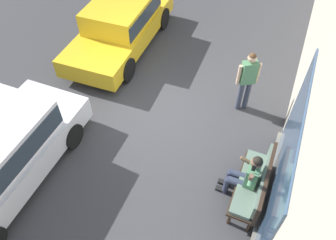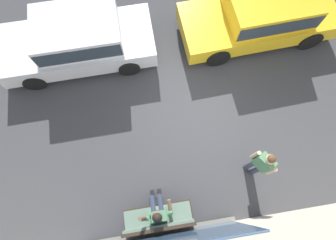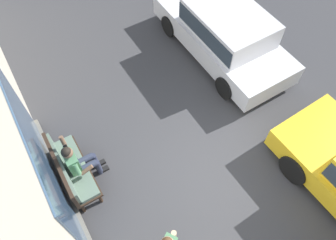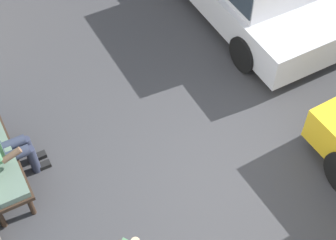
# 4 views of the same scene
# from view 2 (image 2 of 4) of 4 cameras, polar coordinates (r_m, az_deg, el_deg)

# --- Properties ---
(ground_plane) EXTENTS (60.00, 60.00, 0.00)m
(ground_plane) POSITION_cam_2_polar(r_m,az_deg,el_deg) (7.48, 6.23, 3.58)
(ground_plane) COLOR #38383A
(bench) EXTENTS (1.60, 0.55, 1.00)m
(bench) POSITION_cam_2_polar(r_m,az_deg,el_deg) (6.34, -2.05, -21.23)
(bench) COLOR #332319
(bench) RESTS_ON ground_plane
(person_on_phone) EXTENTS (0.73, 0.74, 1.33)m
(person_on_phone) POSITION_cam_2_polar(r_m,az_deg,el_deg) (6.20, -2.33, -19.25)
(person_on_phone) COLOR #2D3347
(person_on_phone) RESTS_ON ground_plane
(parked_car_near) EXTENTS (4.58, 2.03, 1.44)m
(parked_car_near) POSITION_cam_2_polar(r_m,az_deg,el_deg) (8.46, 20.06, 20.88)
(parked_car_near) COLOR gold
(parked_car_near) RESTS_ON ground_plane
(parked_car_mid) EXTENTS (4.31, 1.89, 1.46)m
(parked_car_mid) POSITION_cam_2_polar(r_m,az_deg,el_deg) (7.90, -19.09, 16.30)
(parked_car_mid) COLOR silver
(parked_car_mid) RESTS_ON ground_plane
(pedestrian_standing) EXTENTS (0.36, 0.48, 1.73)m
(pedestrian_standing) POSITION_cam_2_polar(r_m,az_deg,el_deg) (6.30, 19.61, -8.96)
(pedestrian_standing) COLOR #383D4C
(pedestrian_standing) RESTS_ON ground_plane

